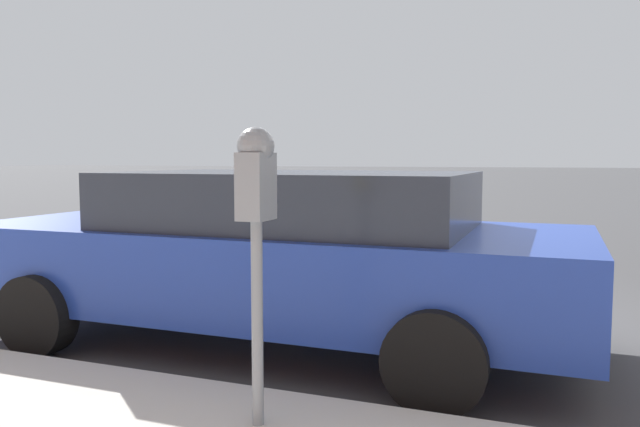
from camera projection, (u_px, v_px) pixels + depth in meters
name	position (u px, v px, depth m)	size (l,w,h in m)	color
ground_plane	(415.00, 328.00, 5.66)	(220.00, 220.00, 0.00)	#424244
parking_meter	(256.00, 199.00, 3.14)	(0.21, 0.19, 1.54)	gray
car_blue	(276.00, 252.00, 5.13)	(2.17, 4.99, 1.42)	navy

